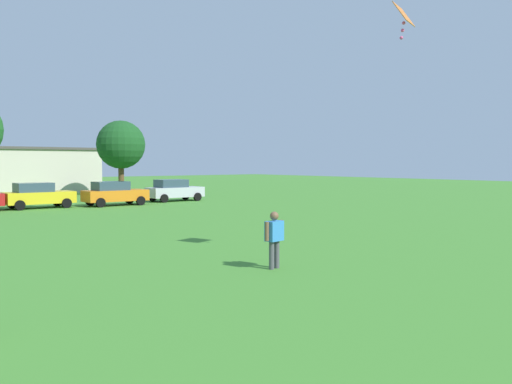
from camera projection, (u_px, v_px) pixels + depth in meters
name	position (u px, v px, depth m)	size (l,w,h in m)	color
adult_bystander	(274.00, 235.00, 15.21)	(0.76, 0.40, 1.62)	#4C4C51
kite	(404.00, 17.00, 15.75)	(1.04, 0.73, 1.04)	orange
parked_car_yellow_2	(38.00, 195.00, 35.24)	(4.30, 2.02, 1.68)	yellow
parked_car_orange_3	(114.00, 193.00, 37.48)	(4.30, 2.02, 1.68)	orange
parked_car_silver_4	(174.00, 190.00, 41.74)	(4.30, 2.02, 1.68)	silver
tree_far_right	(121.00, 145.00, 48.60)	(4.34, 4.34, 6.77)	brown
house_right	(40.00, 170.00, 54.99)	(10.25, 8.39, 4.47)	beige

